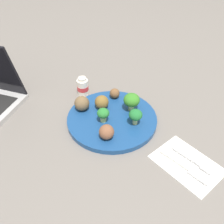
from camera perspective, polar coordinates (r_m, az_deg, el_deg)
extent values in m
plane|color=slate|center=(0.79, 0.00, -2.01)|extent=(4.00, 4.00, 0.00)
cylinder|color=navy|center=(0.78, 0.00, -1.57)|extent=(0.28, 0.28, 0.02)
cylinder|color=#ACC376|center=(0.76, -1.99, -1.58)|extent=(0.02, 0.02, 0.02)
ellipsoid|color=#277631|center=(0.74, -2.03, -0.27)|extent=(0.04, 0.04, 0.03)
cylinder|color=#ABC575|center=(0.80, 4.41, 1.13)|extent=(0.02, 0.02, 0.02)
ellipsoid|color=#357C26|center=(0.78, 4.51, 2.76)|extent=(0.05, 0.05, 0.04)
cylinder|color=#A5BA78|center=(0.75, 5.29, -2.09)|extent=(0.01, 0.01, 0.02)
ellipsoid|color=#206D31|center=(0.73, 5.41, -0.64)|extent=(0.04, 0.04, 0.03)
sphere|color=brown|center=(0.70, -1.26, -4.57)|extent=(0.04, 0.04, 0.04)
sphere|color=brown|center=(0.80, -2.37, 2.27)|extent=(0.04, 0.04, 0.04)
sphere|color=brown|center=(0.80, -6.90, 1.98)|extent=(0.05, 0.05, 0.05)
sphere|color=brown|center=(0.85, 0.60, 4.28)|extent=(0.03, 0.03, 0.03)
cube|color=white|center=(0.70, 16.74, -11.25)|extent=(0.18, 0.14, 0.01)
cube|color=silver|center=(0.71, 16.66, -9.57)|extent=(0.09, 0.01, 0.01)
cube|color=silver|center=(0.70, 20.85, -12.05)|extent=(0.03, 0.02, 0.01)
cube|color=white|center=(0.69, 14.00, -10.62)|extent=(0.09, 0.01, 0.01)
cube|color=silver|center=(0.67, 19.18, -13.76)|extent=(0.06, 0.02, 0.01)
cylinder|color=white|center=(0.89, -6.69, 5.69)|extent=(0.04, 0.04, 0.06)
cylinder|color=red|center=(0.89, -6.68, 5.54)|extent=(0.04, 0.04, 0.02)
cylinder|color=silver|center=(0.87, -6.85, 7.49)|extent=(0.03, 0.03, 0.01)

